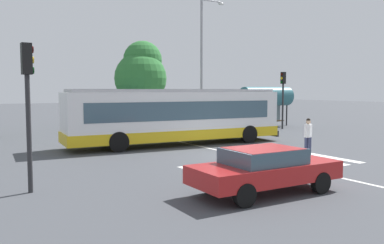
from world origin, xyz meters
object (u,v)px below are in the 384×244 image
at_px(pedestrian_crossing_street, 308,135).
at_px(foreground_sedan, 265,168).
at_px(background_tree_right, 141,73).
at_px(parked_car_blue, 125,120).
at_px(parked_car_champagne, 189,117).
at_px(parked_car_white, 92,121).
at_px(traffic_light_far_corner, 283,91).
at_px(twin_arm_street_lamp, 201,50).
at_px(parked_car_silver, 157,118).
at_px(traffic_light_near_corner, 28,93).
at_px(bus_stop_shelter, 266,97).
at_px(city_transit_bus, 176,116).

height_order(pedestrian_crossing_street, foreground_sedan, pedestrian_crossing_street).
bearing_deg(background_tree_right, parked_car_blue, -132.42).
bearing_deg(parked_car_champagne, background_tree_right, 130.54).
distance_m(pedestrian_crossing_street, parked_car_white, 16.55).
bearing_deg(traffic_light_far_corner, parked_car_champagne, 133.68).
distance_m(twin_arm_street_lamp, background_tree_right, 5.66).
distance_m(parked_car_silver, background_tree_right, 4.66).
height_order(foreground_sedan, parked_car_blue, same).
distance_m(parked_car_blue, traffic_light_near_corner, 18.96).
distance_m(parked_car_white, parked_car_silver, 5.28).
height_order(traffic_light_far_corner, background_tree_right, background_tree_right).
distance_m(foreground_sedan, parked_car_silver, 20.96).
relative_size(traffic_light_near_corner, twin_arm_street_lamp, 0.42).
relative_size(parked_car_champagne, twin_arm_street_lamp, 0.44).
xyz_separation_m(foreground_sedan, bus_stop_shelter, (14.39, 16.17, 1.65)).
height_order(city_transit_bus, parked_car_champagne, city_transit_bus).
bearing_deg(parked_car_blue, parked_car_silver, 0.52).
bearing_deg(parked_car_blue, twin_arm_street_lamp, -11.50).
height_order(city_transit_bus, twin_arm_street_lamp, twin_arm_street_lamp).
distance_m(city_transit_bus, traffic_light_near_corner, 11.18).
bearing_deg(foreground_sedan, parked_car_silver, 72.28).
height_order(parked_car_blue, bus_stop_shelter, bus_stop_shelter).
height_order(traffic_light_near_corner, background_tree_right, background_tree_right).
bearing_deg(parked_car_silver, traffic_light_near_corner, -126.83).
bearing_deg(background_tree_right, city_transit_bus, -105.66).
bearing_deg(city_transit_bus, pedestrian_crossing_street, -61.36).
height_order(parked_car_champagne, traffic_light_far_corner, traffic_light_far_corner).
xyz_separation_m(foreground_sedan, parked_car_white, (1.10, 19.91, 0.00)).
distance_m(foreground_sedan, parked_car_white, 19.94).
bearing_deg(traffic_light_near_corner, twin_arm_street_lamp, 44.02).
xyz_separation_m(pedestrian_crossing_street, traffic_light_far_corner, (7.95, 9.95, 1.99)).
xyz_separation_m(parked_car_blue, parked_car_champagne, (5.46, -0.37, 0.00)).
distance_m(parked_car_silver, bus_stop_shelter, 9.01).
bearing_deg(city_transit_bus, parked_car_champagne, 55.26).
bearing_deg(parked_car_champagne, parked_car_silver, 171.72).
distance_m(parked_car_white, parked_car_blue, 2.56).
bearing_deg(bus_stop_shelter, twin_arm_street_lamp, 151.36).
height_order(parked_car_silver, twin_arm_street_lamp, twin_arm_street_lamp).
xyz_separation_m(parked_car_white, bus_stop_shelter, (13.29, -3.75, 1.65)).
height_order(pedestrian_crossing_street, bus_stop_shelter, bus_stop_shelter).
relative_size(parked_car_silver, parked_car_champagne, 1.01).
height_order(parked_car_blue, parked_car_champagne, same).
relative_size(pedestrian_crossing_street, parked_car_blue, 0.38).
height_order(foreground_sedan, background_tree_right, background_tree_right).
bearing_deg(traffic_light_far_corner, city_transit_bus, -162.44).
height_order(parked_car_champagne, traffic_light_near_corner, traffic_light_near_corner).
xyz_separation_m(parked_car_blue, background_tree_right, (2.65, 2.91, 3.66)).
distance_m(city_transit_bus, parked_car_white, 9.56).
bearing_deg(background_tree_right, parked_car_white, -150.63).
xyz_separation_m(foreground_sedan, parked_car_champagne, (9.12, 19.57, 0.00)).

